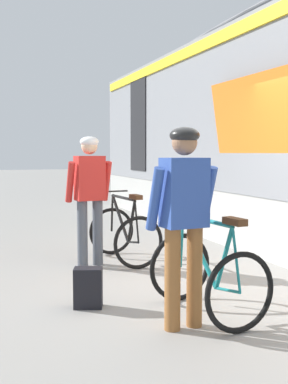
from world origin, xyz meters
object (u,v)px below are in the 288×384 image
cyclist_far_in_blue (184,209)px  backpack_on_platform (88,288)px  bicycle_near_black (124,233)px  cyclist_near_in_red (90,189)px  bicycle_far_teal (208,274)px

cyclist_far_in_blue → backpack_on_platform: bearing=128.4°
cyclist_far_in_blue → bicycle_near_black: size_ratio=1.57×
bicycle_near_black → backpack_on_platform: bearing=-117.5°
cyclist_near_in_red → backpack_on_platform: 2.00m
backpack_on_platform → bicycle_far_teal: bearing=-12.8°
cyclist_near_in_red → bicycle_near_black: size_ratio=1.57×
bicycle_near_black → backpack_on_platform: size_ratio=2.81×
cyclist_near_in_red → bicycle_near_black: bearing=9.4°
cyclist_far_in_blue → bicycle_near_black: cyclist_far_in_blue is taller
bicycle_near_black → bicycle_far_teal: 2.45m
cyclist_near_in_red → bicycle_far_teal: cyclist_near_in_red is taller
cyclist_far_in_blue → bicycle_near_black: (0.29, 2.67, -0.65)m
cyclist_near_in_red → backpack_on_platform: cyclist_near_in_red is taller
bicycle_far_teal → backpack_on_platform: size_ratio=2.84×
cyclist_far_in_blue → bicycle_near_black: 2.76m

